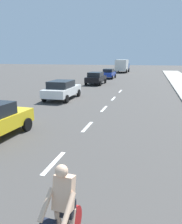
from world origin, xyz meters
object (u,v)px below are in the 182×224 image
Objects in this scene: parked_car_blue at (109,73)px; cyclist at (59,219)px; parked_car_white at (62,89)px; parked_car_black at (96,78)px; delivery_truck at (122,66)px.

cyclist is at bearing -79.98° from parked_car_blue.
cyclist is 34.47m from parked_car_blue.
parked_car_black is at bearing 88.18° from parked_car_white.
parked_car_black is 1.10× the size of parked_car_blue.
parked_car_black is (-5.54, 25.74, 0.01)m from cyclist.
cyclist is at bearing -82.75° from delivery_truck.
parked_car_white and parked_car_black have the same top height.
parked_car_blue is 0.64× the size of delivery_truck.
parked_car_black is (0.29, 10.98, -0.00)m from parked_car_white.
parked_car_white is 34.15m from delivery_truck.
parked_car_white is at bearing -90.77° from parked_car_black.
parked_car_blue is at bearing 89.68° from parked_car_black.
parked_car_white is (-5.83, 14.76, 0.01)m from cyclist.
delivery_truck is (0.48, 23.16, 0.66)m from parked_car_black.
parked_car_blue is 14.87m from delivery_truck.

